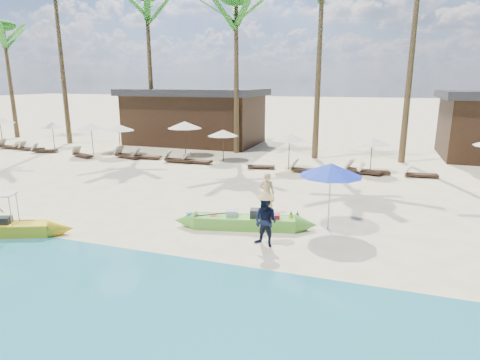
% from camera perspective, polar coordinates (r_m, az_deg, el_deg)
% --- Properties ---
extents(ground, '(240.00, 240.00, 0.00)m').
position_cam_1_polar(ground, '(14.18, -6.79, -6.38)').
color(ground, '#FCE9BA').
rests_on(ground, ground).
extents(wet_sand_strip, '(240.00, 4.50, 0.01)m').
position_cam_1_polar(wet_sand_strip, '(10.32, -19.22, -15.22)').
color(wet_sand_strip, tan).
rests_on(wet_sand_strip, ground).
extents(green_canoe, '(5.39, 1.59, 0.69)m').
position_cam_1_polar(green_canoe, '(13.71, 0.68, -5.96)').
color(green_canoe, '#61BD39').
rests_on(green_canoe, ground).
extents(tourist, '(0.59, 0.38, 1.60)m').
position_cam_1_polar(tourist, '(15.03, 3.84, -1.92)').
color(tourist, '#DCAD76').
rests_on(tourist, ground).
extents(vendor_green, '(0.90, 0.79, 1.58)m').
position_cam_1_polar(vendor_green, '(12.16, 3.65, -5.86)').
color(vendor_green, black).
rests_on(vendor_green, ground).
extents(blue_umbrella, '(2.11, 2.11, 2.27)m').
position_cam_1_polar(blue_umbrella, '(13.56, 12.81, 1.44)').
color(blue_umbrella, '#99999E').
rests_on(blue_umbrella, ground).
extents(resort_parasol_0, '(2.15, 2.15, 2.22)m').
position_cam_1_polar(resort_parasol_0, '(35.78, -31.01, 7.29)').
color(resort_parasol_0, '#332014').
rests_on(resort_parasol_0, ground).
extents(lounger_0_right, '(1.86, 0.66, 0.62)m').
position_cam_1_polar(lounger_0_right, '(34.55, -30.08, 4.23)').
color(lounger_0_right, '#332014').
rests_on(lounger_0_right, ground).
extents(resort_parasol_1, '(1.93, 1.93, 1.99)m').
position_cam_1_polar(resort_parasol_1, '(32.48, -25.17, 7.11)').
color(resort_parasol_1, '#332014').
rests_on(resort_parasol_1, ground).
extents(lounger_1_left, '(1.65, 0.61, 0.55)m').
position_cam_1_polar(lounger_1_left, '(33.38, -28.37, 4.12)').
color(lounger_1_left, '#332014').
rests_on(lounger_1_left, ground).
extents(lounger_1_right, '(1.87, 0.77, 0.62)m').
position_cam_1_polar(lounger_1_right, '(32.81, -27.66, 4.09)').
color(lounger_1_right, '#332014').
rests_on(lounger_1_right, ground).
extents(resort_parasol_2, '(2.10, 2.10, 2.16)m').
position_cam_1_polar(resort_parasol_2, '(29.07, -20.43, 7.21)').
color(resort_parasol_2, '#332014').
rests_on(resort_parasol_2, ground).
extents(lounger_2_left, '(1.79, 0.97, 0.58)m').
position_cam_1_polar(lounger_2_left, '(31.43, -26.20, 3.87)').
color(lounger_2_left, '#332014').
rests_on(lounger_2_left, ground).
extents(resort_parasol_3, '(2.03, 2.03, 2.09)m').
position_cam_1_polar(resort_parasol_3, '(28.06, -16.87, 7.15)').
color(resort_parasol_3, '#332014').
rests_on(resort_parasol_3, ground).
extents(lounger_3_left, '(1.84, 1.10, 0.60)m').
position_cam_1_polar(lounger_3_left, '(28.48, -21.58, 3.43)').
color(lounger_3_left, '#332014').
rests_on(lounger_3_left, ground).
extents(lounger_3_right, '(2.06, 1.04, 0.67)m').
position_cam_1_polar(lounger_3_right, '(27.21, -15.83, 3.48)').
color(lounger_3_right, '#332014').
rests_on(lounger_3_right, ground).
extents(resort_parasol_4, '(2.25, 2.25, 2.32)m').
position_cam_1_polar(resort_parasol_4, '(26.81, -7.88, 7.77)').
color(resort_parasol_4, '#332014').
rests_on(resort_parasol_4, ground).
extents(lounger_4_left, '(1.87, 0.76, 0.62)m').
position_cam_1_polar(lounger_4_left, '(26.58, -13.23, 3.37)').
color(lounger_4_left, '#332014').
rests_on(lounger_4_left, ground).
extents(lounger_4_right, '(1.87, 0.59, 0.63)m').
position_cam_1_polar(lounger_4_right, '(25.05, -8.93, 2.96)').
color(lounger_4_right, '#332014').
rests_on(lounger_4_right, ground).
extents(resort_parasol_5, '(1.91, 1.91, 1.97)m').
position_cam_1_polar(resort_parasol_5, '(24.95, -2.43, 6.70)').
color(resort_parasol_5, '#332014').
rests_on(resort_parasol_5, ground).
extents(lounger_5_left, '(1.84, 0.61, 0.62)m').
position_cam_1_polar(lounger_5_left, '(24.61, -6.24, 2.83)').
color(lounger_5_left, '#332014').
rests_on(lounger_5_left, ground).
extents(resort_parasol_6, '(2.00, 2.00, 2.06)m').
position_cam_1_polar(resort_parasol_6, '(22.69, 7.06, 6.11)').
color(resort_parasol_6, '#332014').
rests_on(resort_parasol_6, ground).
extents(lounger_6_left, '(1.68, 0.81, 0.55)m').
position_cam_1_polar(lounger_6_left, '(23.02, 2.76, 2.07)').
color(lounger_6_left, '#332014').
rests_on(lounger_6_left, ground).
extents(lounger_6_right, '(1.84, 0.76, 0.61)m').
position_cam_1_polar(lounger_6_right, '(22.26, 9.21, 1.55)').
color(lounger_6_right, '#332014').
rests_on(lounger_6_right, ground).
extents(resort_parasol_7, '(1.88, 1.88, 1.93)m').
position_cam_1_polar(resort_parasol_7, '(22.96, 18.32, 5.31)').
color(resort_parasol_7, '#332014').
rests_on(resort_parasol_7, ground).
extents(lounger_7_left, '(2.06, 1.22, 0.67)m').
position_cam_1_polar(lounger_7_left, '(22.74, 16.92, 1.43)').
color(lounger_7_left, '#332014').
rests_on(lounger_7_left, ground).
extents(lounger_7_right, '(1.77, 0.91, 0.57)m').
position_cam_1_polar(lounger_7_right, '(22.66, 18.23, 1.22)').
color(lounger_7_right, '#332014').
rests_on(lounger_7_right, ground).
extents(lounger_8_left, '(1.73, 0.68, 0.57)m').
position_cam_1_polar(lounger_8_left, '(22.93, 24.10, 0.83)').
color(lounger_8_left, '#332014').
rests_on(lounger_8_left, ground).
extents(palm_0, '(2.08, 2.08, 9.90)m').
position_cam_1_polar(palm_0, '(41.13, -30.45, 16.56)').
color(palm_0, brown).
rests_on(palm_0, ground).
extents(palm_2, '(2.08, 2.08, 11.33)m').
position_cam_1_polar(palm_2, '(31.86, -13.03, 21.30)').
color(palm_2, brown).
rests_on(palm_2, ground).
extents(palm_3, '(2.08, 2.08, 10.52)m').
position_cam_1_polar(palm_3, '(28.05, -0.53, 21.44)').
color(palm_3, brown).
rests_on(palm_3, ground).
extents(palm_4, '(2.08, 2.08, 11.70)m').
position_cam_1_polar(palm_4, '(26.63, 11.53, 23.49)').
color(palm_4, brown).
rests_on(palm_4, ground).
extents(pavilion_west, '(10.80, 6.60, 4.30)m').
position_cam_1_polar(pavilion_west, '(32.67, -6.40, 9.06)').
color(pavilion_west, '#332014').
rests_on(pavilion_west, ground).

